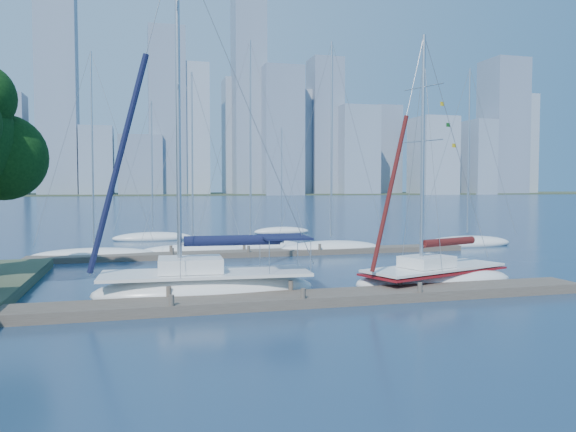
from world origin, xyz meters
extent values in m
plane|color=#17344B|center=(0.00, 0.00, 0.00)|extent=(700.00, 700.00, 0.00)
cube|color=#483F34|center=(0.00, 0.00, 0.20)|extent=(26.00, 2.00, 0.40)
cube|color=#483F34|center=(2.00, 16.00, 0.18)|extent=(30.00, 1.80, 0.36)
cube|color=#38472D|center=(0.00, 320.00, 0.00)|extent=(800.00, 100.00, 1.50)
sphere|color=black|center=(-12.12, 7.03, 6.09)|extent=(4.00, 4.00, 4.00)
ellipsoid|color=white|center=(-3.36, 2.29, 0.28)|extent=(9.60, 3.62, 1.66)
cube|color=white|center=(-3.36, 2.29, 1.05)|extent=(8.89, 3.33, 0.13)
cube|color=white|center=(-4.02, 2.33, 1.43)|extent=(2.76, 2.15, 0.61)
cylinder|color=silver|center=(-4.46, 2.35, 8.05)|extent=(0.20, 0.20, 13.90)
cylinder|color=silver|center=(-2.23, 2.23, 2.32)|extent=(4.47, 0.36, 0.11)
cylinder|color=black|center=(-2.23, 2.23, 2.43)|extent=(4.13, 0.67, 0.44)
cube|color=black|center=(0.03, 2.10, 2.54)|extent=(2.13, 2.73, 0.09)
ellipsoid|color=white|center=(7.47, 2.24, 0.23)|extent=(8.44, 5.10, 1.41)
cube|color=white|center=(7.47, 2.24, 0.89)|extent=(7.81, 4.71, 0.11)
cube|color=white|center=(6.94, 2.06, 1.22)|extent=(2.69, 2.35, 0.52)
cylinder|color=silver|center=(6.58, 1.93, 6.29)|extent=(0.17, 0.17, 10.71)
cylinder|color=silver|center=(8.38, 2.56, 1.97)|extent=(3.62, 1.33, 0.09)
cylinder|color=#4E1510|center=(8.38, 2.56, 2.06)|extent=(3.42, 1.50, 0.38)
cube|color=maroon|center=(7.47, 2.24, 0.73)|extent=(8.00, 4.87, 0.09)
ellipsoid|color=white|center=(-8.94, 17.29, 0.19)|extent=(8.27, 4.10, 1.04)
cylinder|color=silver|center=(-8.94, 17.29, 7.22)|extent=(0.11, 0.11, 12.54)
ellipsoid|color=white|center=(-2.39, 18.31, 0.18)|extent=(7.86, 4.36, 1.01)
cylinder|color=silver|center=(-2.39, 18.31, 6.81)|extent=(0.11, 0.11, 11.79)
ellipsoid|color=white|center=(1.99, 19.43, 0.21)|extent=(8.42, 4.58, 1.18)
cylinder|color=silver|center=(1.99, 19.43, 8.26)|extent=(0.13, 0.13, 14.38)
ellipsoid|color=white|center=(7.34, 16.61, 0.23)|extent=(8.03, 4.46, 1.24)
cylinder|color=silver|center=(7.34, 16.61, 8.07)|extent=(0.14, 0.14, 13.89)
ellipsoid|color=white|center=(19.20, 17.73, 0.22)|extent=(7.98, 4.57, 1.21)
cylinder|color=silver|center=(19.20, 17.73, 7.55)|extent=(0.13, 0.13, 12.90)
ellipsoid|color=white|center=(-4.86, 29.34, 0.19)|extent=(7.23, 3.87, 1.06)
cylinder|color=silver|center=(-4.86, 29.34, 6.58)|extent=(0.12, 0.12, 11.23)
ellipsoid|color=white|center=(7.96, 33.42, 0.18)|extent=(5.98, 4.12, 0.97)
cylinder|color=silver|center=(7.96, 33.42, 5.76)|extent=(0.11, 0.11, 9.77)
cube|color=slate|center=(-69.73, 287.50, 25.45)|extent=(19.62, 17.63, 50.90)
cube|color=#8F9BAC|center=(-47.55, 309.43, 16.96)|extent=(14.95, 17.61, 33.91)
cube|color=gray|center=(-25.94, 284.92, 17.72)|extent=(16.45, 19.81, 35.44)
cube|color=slate|center=(-4.22, 286.68, 15.88)|extent=(22.58, 16.86, 31.76)
cube|color=#8F9BAC|center=(21.35, 289.48, 35.65)|extent=(21.72, 14.99, 71.30)
cube|color=gray|center=(51.90, 304.67, 33.48)|extent=(17.73, 17.46, 66.95)
cube|color=slate|center=(70.99, 278.50, 34.96)|extent=(21.47, 18.95, 69.93)
cube|color=#8F9BAC|center=(91.42, 294.72, 30.11)|extent=(14.84, 17.11, 60.22)
cube|color=gray|center=(115.77, 279.60, 25.23)|extent=(21.88, 18.80, 50.45)
cube|color=slate|center=(147.05, 309.52, 27.87)|extent=(16.44, 17.52, 55.74)
cube|color=#8F9BAC|center=(164.09, 278.94, 22.83)|extent=(22.13, 23.94, 45.66)
cube|color=gray|center=(194.50, 279.05, 22.38)|extent=(13.58, 21.38, 44.76)
cube|color=slate|center=(213.93, 282.23, 41.43)|extent=(22.39, 23.60, 82.86)
cube|color=#8F9BAC|center=(241.25, 301.60, 32.80)|extent=(16.92, 17.08, 65.61)
cube|color=slate|center=(-45.00, 290.00, 60.26)|extent=(19.45, 18.00, 120.52)
cube|color=slate|center=(10.00, 290.00, 44.76)|extent=(19.21, 18.00, 89.52)
cube|color=slate|center=(55.00, 290.00, 56.04)|extent=(17.32, 18.00, 112.09)
cube|color=slate|center=(100.00, 290.00, 39.28)|extent=(17.80, 18.00, 78.55)
camera|label=1|loc=(-6.16, -21.49, 4.73)|focal=35.00mm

